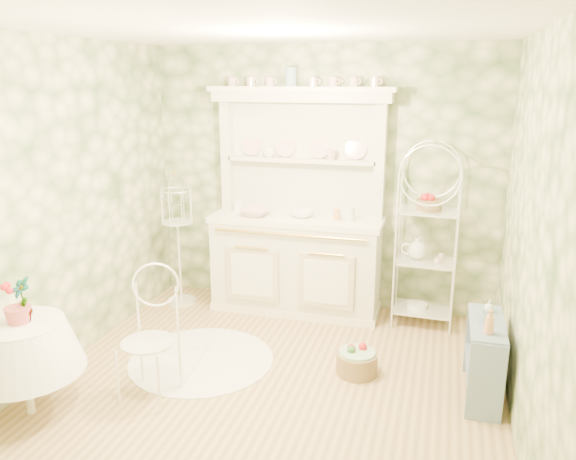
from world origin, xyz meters
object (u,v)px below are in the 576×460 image
(side_shelf, at_px, (483,361))
(floor_basket, at_px, (357,360))
(round_table, at_px, (26,372))
(birdcage_stand, at_px, (178,237))
(kitchen_dresser, at_px, (297,204))
(bakers_rack, at_px, (427,230))
(cafe_chair, at_px, (148,350))

(side_shelf, bearing_deg, floor_basket, 171.26)
(side_shelf, distance_m, round_table, 3.38)
(round_table, bearing_deg, birdcage_stand, 86.71)
(kitchen_dresser, height_order, birdcage_stand, kitchen_dresser)
(bakers_rack, relative_size, birdcage_stand, 1.30)
(kitchen_dresser, relative_size, birdcage_stand, 1.54)
(cafe_chair, bearing_deg, kitchen_dresser, 49.19)
(round_table, distance_m, cafe_chair, 0.86)
(kitchen_dresser, bearing_deg, side_shelf, -34.31)
(floor_basket, bearing_deg, birdcage_stand, 154.67)
(birdcage_stand, bearing_deg, kitchen_dresser, 8.04)
(bakers_rack, xyz_separation_m, side_shelf, (0.51, -1.23, -0.68))
(side_shelf, bearing_deg, cafe_chair, -168.52)
(bakers_rack, height_order, side_shelf, bakers_rack)
(bakers_rack, distance_m, side_shelf, 1.50)
(side_shelf, relative_size, round_table, 1.03)
(floor_basket, bearing_deg, side_shelf, -4.23)
(cafe_chair, bearing_deg, floor_basket, 5.16)
(bakers_rack, bearing_deg, cafe_chair, -132.43)
(kitchen_dresser, height_order, floor_basket, kitchen_dresser)
(birdcage_stand, bearing_deg, round_table, -93.29)
(kitchen_dresser, xyz_separation_m, side_shelf, (1.81, -1.23, -0.85))
(round_table, bearing_deg, cafe_chair, 31.02)
(birdcage_stand, bearing_deg, side_shelf, -19.08)
(birdcage_stand, bearing_deg, bakers_rack, 3.96)
(side_shelf, bearing_deg, round_table, -164.74)
(floor_basket, bearing_deg, bakers_rack, 68.27)
(bakers_rack, bearing_deg, side_shelf, -64.90)
(bakers_rack, bearing_deg, round_table, -135.76)
(kitchen_dresser, relative_size, round_table, 3.45)
(kitchen_dresser, xyz_separation_m, birdcage_stand, (-1.25, -0.18, -0.40))
(side_shelf, height_order, cafe_chair, cafe_chair)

